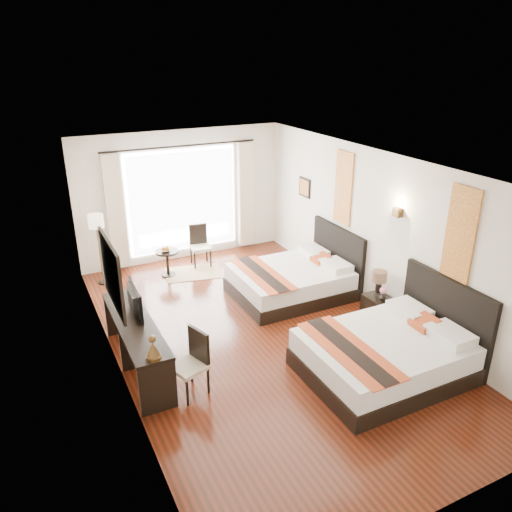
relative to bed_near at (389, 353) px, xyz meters
name	(u,v)px	position (x,y,z in m)	size (l,w,h in m)	color
floor	(261,336)	(-1.18, 1.67, -0.33)	(4.50, 7.50, 0.01)	#331709
ceiling	(262,166)	(-1.18, 1.67, 2.46)	(4.50, 7.50, 0.02)	white
wall_headboard	(379,234)	(1.06, 1.67, 1.07)	(0.01, 7.50, 2.80)	silver
wall_desk	(112,285)	(-3.43, 1.67, 1.07)	(0.01, 7.50, 2.80)	silver
wall_window	(182,196)	(-1.18, 5.42, 1.07)	(4.50, 0.01, 2.80)	silver
wall_entry	(451,401)	(-1.18, -2.07, 1.07)	(4.50, 0.01, 2.80)	silver
window_glass	(183,201)	(-1.18, 5.40, 0.97)	(2.40, 0.02, 2.20)	white
sheer_curtain	(184,202)	(-1.18, 5.34, 0.97)	(2.30, 0.02, 2.10)	white
drape_left	(115,212)	(-2.63, 5.30, 0.95)	(0.35, 0.14, 2.35)	#C6B599
drape_right	(246,195)	(0.27, 5.30, 0.95)	(0.35, 0.14, 2.35)	#C6B599
art_panel_near	(460,234)	(1.05, 0.00, 1.62)	(0.03, 0.50, 1.35)	maroon
art_panel_far	(343,188)	(1.05, 2.74, 1.62)	(0.03, 0.50, 1.35)	maroon
wall_sconce	(397,212)	(1.01, 1.23, 1.59)	(0.10, 0.14, 0.14)	#4F391C
mirror_frame	(112,274)	(-3.40, 1.71, 1.22)	(0.04, 1.25, 0.95)	black
mirror_glass	(114,273)	(-3.38, 1.71, 1.22)	(0.01, 1.12, 0.82)	white
bed_near	(389,353)	(0.00, 0.00, 0.00)	(2.25, 1.75, 1.27)	black
bed_far	(294,279)	(0.06, 2.74, -0.02)	(2.12, 1.65, 1.20)	black
nightstand	(378,309)	(0.81, 1.23, -0.10)	(0.38, 0.48, 0.46)	black
table_lamp	(379,278)	(0.85, 1.31, 0.44)	(0.25, 0.25, 0.39)	black
vase	(383,295)	(0.79, 1.12, 0.23)	(0.12, 0.12, 0.13)	black
console_desk	(137,345)	(-3.17, 1.71, 0.05)	(0.50, 2.20, 0.76)	black
television	(130,301)	(-3.15, 1.96, 0.65)	(0.76, 0.10, 0.44)	black
bronze_figurine	(153,349)	(-3.17, 0.71, 0.57)	(0.19, 0.19, 0.29)	#4F391C
desk_chair	(190,375)	(-2.68, 0.82, -0.05)	(0.54, 0.54, 0.91)	#B9A48E
floor_lamp	(96,226)	(-3.09, 4.85, 0.87)	(0.29, 0.29, 1.42)	black
side_table	(168,263)	(-1.83, 4.63, -0.06)	(0.47, 0.47, 0.54)	black
fruit_bowl	(166,251)	(-1.86, 4.59, 0.24)	(0.19, 0.19, 0.05)	#4D2C1B
window_chair	(201,253)	(-1.03, 4.84, -0.06)	(0.45, 0.45, 0.88)	#B9A48E
jute_rug	(194,273)	(-1.33, 4.50, -0.32)	(1.14, 0.78, 0.01)	#9D8B5E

